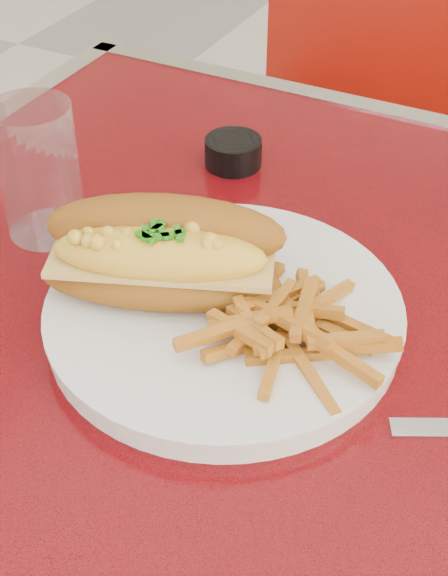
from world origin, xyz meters
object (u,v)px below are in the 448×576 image
at_px(sauce_cup_left, 233,151).
at_px(dinner_plate, 224,314).
at_px(fork, 304,334).
at_px(diner_table, 423,492).
at_px(water_tumbler, 39,171).
at_px(mac_hoagie, 162,254).

bearing_deg(sauce_cup_left, dinner_plate, -65.03).
height_order(dinner_plate, fork, dinner_plate).
relative_size(dinner_plate, fork, 2.92).
distance_m(diner_table, sauce_cup_left, 0.40).
xyz_separation_m(diner_table, water_tumbler, (-0.40, 0.01, 0.23)).
xyz_separation_m(dinner_plate, water_tumbler, (-0.22, 0.05, 0.05)).
bearing_deg(diner_table, sauce_cup_left, 146.14).
bearing_deg(water_tumbler, sauce_cup_left, 61.16).
xyz_separation_m(dinner_plate, mac_hoagie, (-0.05, -0.00, 0.05)).
relative_size(diner_table, dinner_plate, 3.23).
height_order(fork, sauce_cup_left, sauce_cup_left).
height_order(mac_hoagie, water_tumbler, water_tumbler).
bearing_deg(sauce_cup_left, mac_hoagie, -76.95).
height_order(diner_table, water_tumbler, water_tumbler).
height_order(mac_hoagie, sauce_cup_left, mac_hoagie).
bearing_deg(diner_table, water_tumbler, 178.89).
bearing_deg(fork, dinner_plate, 91.65).
relative_size(fork, sauce_cup_left, 1.69).
distance_m(dinner_plate, mac_hoagie, 0.07).
height_order(diner_table, dinner_plate, dinner_plate).
xyz_separation_m(mac_hoagie, fork, (0.13, 0.00, -0.04)).
distance_m(dinner_plate, sauce_cup_left, 0.26).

